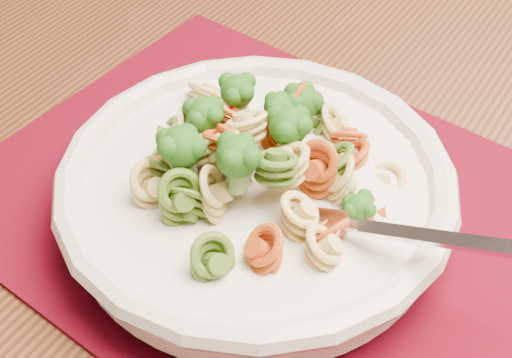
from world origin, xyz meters
The scene contains 5 objects.
dining_table centered at (-0.16, -0.47, 0.61)m, with size 1.47×0.98×0.70m.
placemat centered at (-0.17, -0.54, 0.70)m, with size 0.41×0.32×0.00m, color #520311.
pasta_bowl centered at (-0.17, -0.56, 0.74)m, with size 0.27×0.27×0.05m.
pasta_broccoli_heap centered at (-0.17, -0.56, 0.75)m, with size 0.23×0.23×0.06m, color #D9C36B, non-canonical shape.
fork centered at (-0.11, -0.57, 0.75)m, with size 0.19×0.02×0.01m, color silver, non-canonical shape.
Camera 1 is at (0.03, -0.84, 1.07)m, focal length 50.00 mm.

